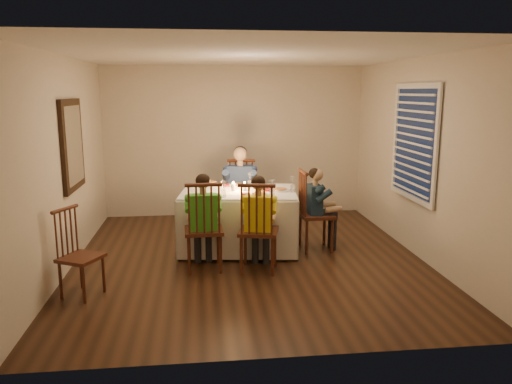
{
  "coord_description": "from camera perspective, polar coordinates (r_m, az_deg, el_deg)",
  "views": [
    {
      "loc": [
        -0.62,
        -6.23,
        2.17
      ],
      "look_at": [
        0.11,
        0.15,
        0.87
      ],
      "focal_mm": 35.0,
      "sensor_mm": 36.0,
      "label": 1
    }
  ],
  "objects": [
    {
      "name": "setting_green",
      "position": [
        6.5,
        -5.21,
        -0.42
      ],
      "size": [
        0.29,
        0.29,
        0.02
      ],
      "primitive_type": "cylinder",
      "rotation": [
        0.0,
        0.0,
        -0.12
      ],
      "color": "white",
      "rests_on": "dining_table"
    },
    {
      "name": "setting_teal",
      "position": [
        6.85,
        2.77,
        0.22
      ],
      "size": [
        0.29,
        0.29,
        0.02
      ],
      "primitive_type": "cylinder",
      "rotation": [
        0.0,
        0.0,
        -0.12
      ],
      "color": "white",
      "rests_on": "dining_table"
    },
    {
      "name": "ceiling",
      "position": [
        6.27,
        -0.87,
        15.4
      ],
      "size": [
        5.0,
        5.0,
        0.0
      ],
      "primitive_type": "plane",
      "color": "white",
      "rests_on": "wall_back"
    },
    {
      "name": "chair_near_left",
      "position": [
        6.3,
        -5.89,
        -8.74
      ],
      "size": [
        0.48,
        0.46,
        1.12
      ],
      "primitive_type": null,
      "rotation": [
        0.0,
        0.0,
        3.18
      ],
      "color": "#3D1910",
      "rests_on": "ground"
    },
    {
      "name": "chair_end",
      "position": [
        7.05,
        6.79,
        -6.53
      ],
      "size": [
        0.46,
        0.48,
        1.12
      ],
      "primitive_type": null,
      "rotation": [
        0.0,
        0.0,
        1.61
      ],
      "color": "#3D1910",
      "rests_on": "ground"
    },
    {
      "name": "adult",
      "position": [
        7.87,
        -1.78,
        -4.54
      ],
      "size": [
        0.58,
        0.54,
        1.34
      ],
      "primitive_type": null,
      "rotation": [
        0.0,
        0.0,
        -0.16
      ],
      "color": "navy",
      "rests_on": "ground"
    },
    {
      "name": "wall_right",
      "position": [
        6.91,
        18.1,
        3.67
      ],
      "size": [
        0.02,
        5.0,
        2.6
      ],
      "primitive_type": "cube",
      "color": "beige",
      "rests_on": "ground"
    },
    {
      "name": "wall_mirror",
      "position": [
        6.75,
        -20.25,
        5.07
      ],
      "size": [
        0.06,
        0.95,
        1.15
      ],
      "color": "black",
      "rests_on": "wall_left"
    },
    {
      "name": "child_teal",
      "position": [
        7.05,
        6.79,
        -6.53
      ],
      "size": [
        0.38,
        0.41,
        1.15
      ],
      "primitive_type": null,
      "rotation": [
        0.0,
        0.0,
        1.61
      ],
      "color": "#17293A",
      "rests_on": "ground"
    },
    {
      "name": "ground",
      "position": [
        6.62,
        -0.8,
        -7.65
      ],
      "size": [
        5.0,
        5.0,
        0.0
      ],
      "primitive_type": "plane",
      "color": "black",
      "rests_on": "ground"
    },
    {
      "name": "child_yellow",
      "position": [
        6.23,
        0.28,
        -8.92
      ],
      "size": [
        0.5,
        0.47,
        1.19
      ],
      "primitive_type": null,
      "rotation": [
        0.0,
        0.0,
        2.91
      ],
      "color": "yellow",
      "rests_on": "ground"
    },
    {
      "name": "orange_fruit",
      "position": [
        6.88,
        0.4,
        0.54
      ],
      "size": [
        0.08,
        0.08,
        0.08
      ],
      "primitive_type": "sphere",
      "color": "orange",
      "rests_on": "dining_table"
    },
    {
      "name": "candle_left",
      "position": [
        6.83,
        -2.62,
        0.54
      ],
      "size": [
        0.06,
        0.06,
        0.1
      ],
      "primitive_type": "cylinder",
      "color": "silver",
      "rests_on": "dining_table"
    },
    {
      "name": "chair_adult",
      "position": [
        7.87,
        -1.78,
        -4.54
      ],
      "size": [
        0.53,
        0.51,
        1.12
      ],
      "primitive_type": null,
      "rotation": [
        0.0,
        0.0,
        -0.16
      ],
      "color": "#3D1910",
      "rests_on": "ground"
    },
    {
      "name": "setting_yellow",
      "position": [
        6.54,
        0.36,
        -0.3
      ],
      "size": [
        0.29,
        0.29,
        0.02
      ],
      "primitive_type": "cylinder",
      "rotation": [
        0.0,
        0.0,
        -0.12
      ],
      "color": "white",
      "rests_on": "dining_table"
    },
    {
      "name": "window_blinds",
      "position": [
        6.96,
        17.53,
        5.42
      ],
      "size": [
        0.07,
        1.34,
        1.54
      ],
      "color": "#0D1936",
      "rests_on": "wall_right"
    },
    {
      "name": "setting_adult",
      "position": [
        7.17,
        -2.05,
        0.74
      ],
      "size": [
        0.29,
        0.29,
        0.02
      ],
      "primitive_type": "cylinder",
      "rotation": [
        0.0,
        0.0,
        -0.12
      ],
      "color": "white",
      "rests_on": "dining_table"
    },
    {
      "name": "candle_right",
      "position": [
        6.83,
        -1.31,
        0.54
      ],
      "size": [
        0.06,
        0.06,
        0.1
      ],
      "primitive_type": "cylinder",
      "color": "silver",
      "rests_on": "dining_table"
    },
    {
      "name": "chair_near_right",
      "position": [
        6.23,
        0.28,
        -8.92
      ],
      "size": [
        0.55,
        0.53,
        1.12
      ],
      "primitive_type": null,
      "rotation": [
        0.0,
        0.0,
        2.91
      ],
      "color": "#3D1910",
      "rests_on": "ground"
    },
    {
      "name": "wall_left",
      "position": [
        6.5,
        -21.02,
        3.01
      ],
      "size": [
        0.02,
        5.0,
        2.6
      ],
      "primitive_type": "cube",
      "color": "beige",
      "rests_on": "ground"
    },
    {
      "name": "dining_table",
      "position": [
        6.89,
        -2.0,
        -1.8
      ],
      "size": [
        1.7,
        1.32,
        0.8
      ],
      "rotation": [
        0.0,
        0.0,
        -0.12
      ],
      "color": "silver",
      "rests_on": "ground"
    },
    {
      "name": "wall_back",
      "position": [
        8.79,
        -2.47,
        5.78
      ],
      "size": [
        4.5,
        0.02,
        2.6
      ],
      "primitive_type": "cube",
      "color": "beige",
      "rests_on": "ground"
    },
    {
      "name": "serving_bowl",
      "position": [
        7.23,
        -5.3,
        0.92
      ],
      "size": [
        0.22,
        0.22,
        0.05
      ],
      "primitive_type": "imported",
      "rotation": [
        0.0,
        0.0,
        -0.01
      ],
      "color": "white",
      "rests_on": "dining_table"
    },
    {
      "name": "child_green",
      "position": [
        6.3,
        -5.89,
        -8.74
      ],
      "size": [
        0.45,
        0.41,
        1.21
      ],
      "primitive_type": null,
      "rotation": [
        0.0,
        0.0,
        3.18
      ],
      "color": "green",
      "rests_on": "ground"
    },
    {
      "name": "chair_extra",
      "position": [
        5.82,
        -19.09,
        -11.09
      ],
      "size": [
        0.52,
        0.53,
        0.97
      ],
      "primitive_type": null,
      "rotation": [
        0.0,
        0.0,
        1.09
      ],
      "color": "#3D1910",
      "rests_on": "ground"
    },
    {
      "name": "squash",
      "position": [
        7.2,
        -6.6,
        1.0
      ],
      "size": [
        0.09,
        0.09,
        0.09
      ],
      "primitive_type": "sphere",
      "color": "gold",
      "rests_on": "dining_table"
    }
  ]
}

